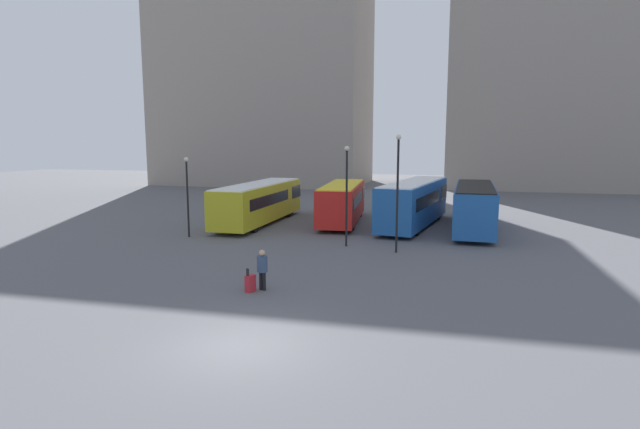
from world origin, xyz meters
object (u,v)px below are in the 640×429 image
at_px(bus_3, 474,206).
at_px(traveler, 262,266).
at_px(bus_1, 342,202).
at_px(lamp_post_2, 398,185).
at_px(bus_0, 260,201).
at_px(suitcase, 250,283).
at_px(lamp_post_0, 187,190).
at_px(lamp_post_1, 347,188).
at_px(bus_2, 414,202).

height_order(bus_3, traveler, bus_3).
distance_m(bus_1, lamp_post_2, 10.68).
bearing_deg(bus_0, traveler, -158.03).
bearing_deg(bus_3, traveler, 154.27).
height_order(suitcase, lamp_post_2, lamp_post_2).
distance_m(bus_3, lamp_post_2, 9.67).
relative_size(suitcase, lamp_post_0, 0.20).
height_order(bus_1, lamp_post_1, lamp_post_1).
distance_m(lamp_post_0, lamp_post_2, 13.14).
height_order(bus_3, lamp_post_1, lamp_post_1).
height_order(bus_0, lamp_post_2, lamp_post_2).
bearing_deg(traveler, bus_3, -8.71).
bearing_deg(lamp_post_2, bus_1, 117.60).
height_order(bus_2, lamp_post_1, lamp_post_1).
bearing_deg(lamp_post_2, bus_3, 62.22).
bearing_deg(lamp_post_2, lamp_post_1, 161.88).
bearing_deg(suitcase, bus_0, 39.17).
bearing_deg(traveler, lamp_post_1, 9.64).
distance_m(bus_0, lamp_post_1, 10.37).
bearing_deg(traveler, lamp_post_2, -9.23).
bearing_deg(lamp_post_2, suitcase, -119.83).
bearing_deg(lamp_post_0, suitcase, -50.77).
relative_size(traveler, lamp_post_2, 0.26).
bearing_deg(traveler, bus_1, 20.61).
xyz_separation_m(lamp_post_0, lamp_post_2, (13.05, -1.36, 0.68)).
relative_size(traveler, lamp_post_0, 0.33).
relative_size(traveler, suitcase, 1.69).
relative_size(bus_3, lamp_post_0, 2.32).
relative_size(bus_0, suitcase, 12.21).
bearing_deg(lamp_post_2, bus_2, 87.57).
distance_m(bus_2, lamp_post_1, 8.92).
xyz_separation_m(traveler, suitcase, (-0.39, -0.34, -0.63)).
bearing_deg(lamp_post_0, traveler, -48.47).
relative_size(bus_2, lamp_post_2, 1.89).
bearing_deg(lamp_post_1, bus_1, 103.03).
xyz_separation_m(bus_3, lamp_post_2, (-4.41, -8.37, 2.00)).
relative_size(traveler, lamp_post_1, 0.29).
height_order(bus_3, lamp_post_0, lamp_post_0).
height_order(bus_1, lamp_post_2, lamp_post_2).
bearing_deg(bus_2, suitcase, 173.06).
bearing_deg(bus_2, traveler, 173.93).
bearing_deg(suitcase, bus_3, -9.24).
relative_size(bus_0, bus_2, 1.00).
bearing_deg(bus_2, lamp_post_1, 167.62).
relative_size(bus_0, lamp_post_0, 2.39).
height_order(bus_1, lamp_post_0, lamp_post_0).
xyz_separation_m(suitcase, lamp_post_0, (-8.12, 9.95, 2.63)).
distance_m(bus_0, bus_1, 6.07).
bearing_deg(bus_2, lamp_post_2, -172.64).
distance_m(traveler, lamp_post_1, 9.64).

